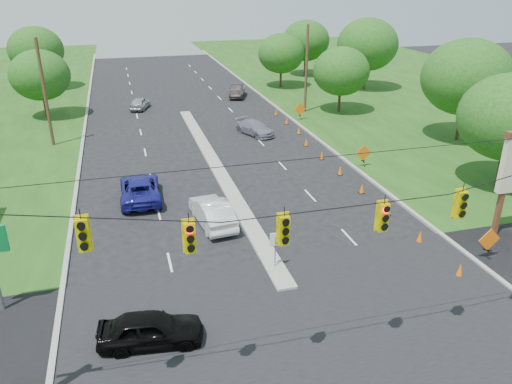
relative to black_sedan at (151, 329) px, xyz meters
name	(u,v)px	position (x,y,z in m)	size (l,w,h in m)	color
ground	(321,348)	(6.38, -2.07, -0.70)	(160.00, 160.00, 0.00)	black
cross_street	(321,348)	(6.38, -2.07, -0.70)	(160.00, 14.00, 0.02)	black
curb_left	(83,143)	(-3.72, 27.93, -0.70)	(0.25, 110.00, 0.16)	gray
curb_right	(300,126)	(16.48, 27.93, -0.70)	(0.25, 110.00, 0.16)	gray
median	(216,167)	(6.38, 18.93, -0.70)	(1.00, 34.00, 0.18)	gray
median_sign	(275,243)	(6.38, 3.93, 0.76)	(0.55, 0.06, 2.05)	gray
signal_span	(338,251)	(6.33, -3.07, 4.27)	(25.60, 0.32, 9.00)	#422D1C
utility_pole_far_left	(45,94)	(-6.12, 27.93, 3.80)	(0.28, 0.28, 9.00)	#422D1C
utility_pole_far_right	(306,70)	(18.88, 32.93, 3.80)	(0.28, 0.28, 9.00)	#422D1C
cone_0	(460,270)	(14.87, 0.93, -0.35)	(0.32, 0.32, 0.70)	#FF6608
cone_1	(420,237)	(14.87, 4.43, -0.35)	(0.32, 0.32, 0.70)	#FF6608
cone_2	(388,210)	(14.87, 7.93, -0.35)	(0.32, 0.32, 0.70)	#FF6608
cone_3	(362,188)	(14.87, 11.43, -0.35)	(0.32, 0.32, 0.70)	#FF6608
cone_4	(340,170)	(14.87, 14.93, -0.35)	(0.32, 0.32, 0.70)	#FF6608
cone_5	(322,155)	(14.87, 18.43, -0.35)	(0.32, 0.32, 0.70)	#FF6608
cone_6	(306,142)	(14.87, 21.93, -0.35)	(0.32, 0.32, 0.70)	#FF6608
cone_7	(299,130)	(15.47, 25.43, -0.35)	(0.32, 0.32, 0.70)	#FF6608
cone_8	(287,121)	(15.47, 28.93, -0.35)	(0.32, 0.32, 0.70)	#FF6608
cone_9	(276,112)	(15.47, 32.43, -0.35)	(0.32, 0.32, 0.70)	#FF6608
work_sign_0	(489,241)	(17.18, 1.93, 0.39)	(1.27, 0.58, 1.37)	black
work_sign_1	(363,154)	(17.18, 15.93, 0.39)	(1.27, 0.58, 1.37)	black
work_sign_2	(300,110)	(17.18, 29.93, 0.39)	(1.27, 0.58, 1.37)	black
tree_5	(40,75)	(-7.62, 37.93, 3.63)	(5.88, 5.88, 6.86)	black
tree_6	(36,50)	(-9.62, 52.93, 4.25)	(6.72, 6.72, 7.84)	black
tree_7	(510,117)	(24.38, 9.93, 4.25)	(6.72, 6.72, 7.84)	black
tree_8	(467,77)	(28.38, 19.93, 4.87)	(7.56, 7.56, 8.82)	black
tree_9	(341,71)	(22.38, 31.93, 3.63)	(5.88, 5.88, 6.86)	black
tree_10	(367,45)	(30.38, 41.93, 4.87)	(7.56, 7.56, 8.82)	black
tree_11	(306,41)	(26.38, 52.93, 4.25)	(6.72, 6.72, 7.84)	black
tree_12	(281,53)	(20.38, 45.93, 3.63)	(5.88, 5.88, 6.86)	black
black_sedan	(151,329)	(0.00, 0.00, 0.00)	(1.66, 4.13, 1.41)	black
white_sedan	(212,212)	(4.32, 9.65, 0.08)	(1.66, 4.77, 1.57)	white
blue_pickup	(140,189)	(0.46, 14.38, 0.05)	(2.49, 5.40, 1.50)	navy
silver_car_far	(255,128)	(11.53, 26.40, -0.06)	(1.79, 4.41, 1.28)	gray
silver_car_oncoming	(140,103)	(1.90, 39.01, -0.06)	(1.52, 3.78, 1.29)	#9B9B9B
dark_car_receding	(237,91)	(13.56, 41.90, 0.04)	(1.58, 4.52, 1.49)	black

